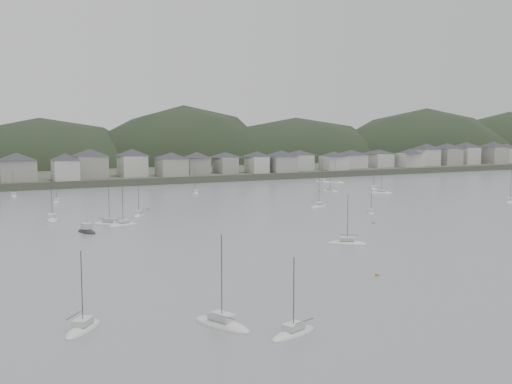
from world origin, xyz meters
TOP-DOWN VIEW (x-y plane):
  - ground at (0.00, 0.00)m, footprint 900.00×900.00m
  - far_shore_land at (0.00, 295.00)m, footprint 900.00×250.00m
  - forested_ridge at (4.83, 269.40)m, footprint 851.55×103.94m
  - waterfront_town at (50.59, 183.34)m, footprint 451.48×28.46m
  - sailboat_lead at (-54.19, 86.64)m, footprint 4.38×9.73m
  - moored_fleet at (5.62, 69.06)m, footprint 258.52×176.44m
  - motor_launch_far at (-49.98, 63.33)m, footprint 4.33×7.66m
  - mooring_buoys at (-5.74, 63.62)m, footprint 127.09×126.40m

SIDE VIEW (x-z plane):
  - forested_ridge at x=4.83m, z-range -62.57..40.00m
  - ground at x=0.00m, z-range 0.00..0.00m
  - mooring_buoys at x=-5.74m, z-range -0.20..0.50m
  - sailboat_lead at x=-54.19m, z-range -6.24..6.58m
  - moored_fleet at x=5.62m, z-range -6.56..6.91m
  - motor_launch_far at x=-49.98m, z-range -1.57..2.17m
  - far_shore_land at x=0.00m, z-range 0.00..3.00m
  - waterfront_town at x=50.59m, z-range 2.20..15.12m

